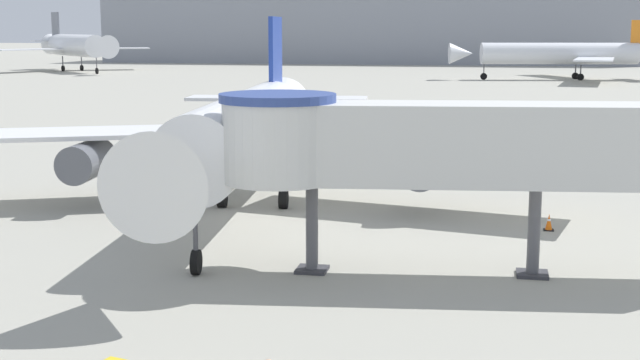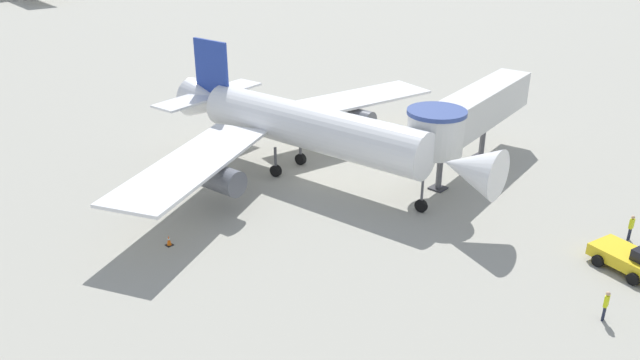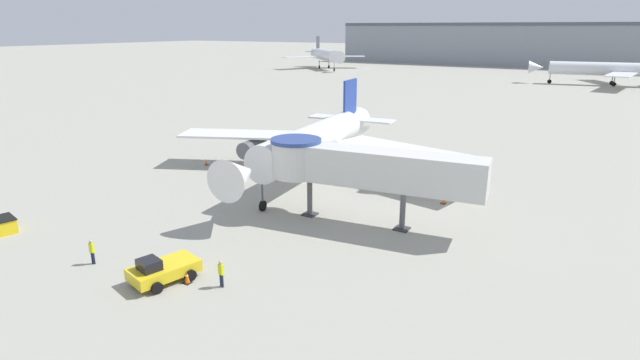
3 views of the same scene
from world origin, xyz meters
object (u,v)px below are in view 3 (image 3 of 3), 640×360
traffic_cone_starboard_wing (443,200)px  ground_crew_marshaller (221,272)px  main_airplane (314,142)px  pushback_tug_yellow (162,270)px  traffic_cone_apron_front (187,278)px  background_jet_gray_tail (326,55)px  jet_bridge (357,166)px  ground_crew_wing_walker (92,250)px  background_jet_orange_tail (605,69)px  traffic_cone_port_wing (206,162)px  service_container_yellow (2,225)px

traffic_cone_starboard_wing → ground_crew_marshaller: bearing=-108.4°
main_airplane → pushback_tug_yellow: 23.45m
main_airplane → pushback_tug_yellow: (2.96, -23.04, -3.14)m
traffic_cone_apron_front → background_jet_gray_tail: 162.74m
jet_bridge → background_jet_gray_tail: background_jet_gray_tail is taller
ground_crew_wing_walker → background_jet_orange_tail: 138.45m
ground_crew_wing_walker → traffic_cone_starboard_wing: bearing=-129.2°
main_airplane → background_jet_orange_tail: 114.60m
traffic_cone_starboard_wing → background_jet_gray_tail: background_jet_gray_tail is taller
jet_bridge → background_jet_gray_tail: (-77.44, 131.33, 0.36)m
traffic_cone_apron_front → ground_crew_marshaller: (2.12, 0.71, 0.61)m
background_jet_gray_tail → background_jet_orange_tail: bearing=-52.0°
ground_crew_wing_walker → background_jet_orange_tail: bearing=-104.3°
jet_bridge → background_jet_orange_tail: bearing=76.9°
pushback_tug_yellow → traffic_cone_port_wing: 27.06m
main_airplane → ground_crew_wing_walker: bearing=-102.1°
traffic_cone_port_wing → ground_crew_wing_walker: 24.67m
service_container_yellow → background_jet_orange_tail: bearing=75.3°
traffic_cone_apron_front → traffic_cone_port_wing: bearing=130.1°
service_container_yellow → pushback_tug_yellow: bearing=2.7°
ground_crew_marshaller → background_jet_gray_tail: 163.06m
pushback_tug_yellow → background_jet_orange_tail: bearing=97.1°
pushback_tug_yellow → service_container_yellow: pushback_tug_yellow is taller
main_airplane → pushback_tug_yellow: bearing=-88.1°
main_airplane → service_container_yellow: main_airplane is taller
main_airplane → traffic_cone_starboard_wing: bearing=-8.2°
jet_bridge → traffic_cone_port_wing: 23.70m
traffic_cone_starboard_wing → ground_crew_marshaller: size_ratio=0.42×
background_jet_gray_tail → traffic_cone_port_wing: bearing=-111.4°
pushback_tug_yellow → background_jet_gray_tail: size_ratio=0.17×
service_container_yellow → traffic_cone_starboard_wing: (26.91, 23.13, -0.23)m
background_jet_orange_tail → jet_bridge: bearing=-16.3°
jet_bridge → service_container_yellow: jet_bridge is taller
ground_crew_wing_walker → service_container_yellow: bearing=-3.4°
ground_crew_marshaller → jet_bridge: bearing=88.2°
traffic_cone_port_wing → traffic_cone_starboard_wing: bearing=1.7°
traffic_cone_port_wing → background_jet_gray_tail: bearing=114.0°
pushback_tug_yellow → service_container_yellow: (-16.27, -0.76, -0.17)m
traffic_cone_port_wing → ground_crew_marshaller: 28.47m
traffic_cone_starboard_wing → jet_bridge: bearing=-121.2°
service_container_yellow → main_airplane: bearing=60.8°
pushback_tug_yellow → traffic_cone_apron_front: 1.61m
traffic_cone_port_wing → traffic_cone_apron_front: bearing=-49.9°
pushback_tug_yellow → ground_crew_marshaller: (3.60, 1.24, 0.23)m
jet_bridge → ground_crew_marshaller: size_ratio=10.00×
traffic_cone_starboard_wing → traffic_cone_apron_front: size_ratio=0.94×
service_container_yellow → ground_crew_marshaller: bearing=5.7°
pushback_tug_yellow → jet_bridge: bearing=83.3°
main_airplane → ground_crew_marshaller: (6.56, -21.81, -2.91)m
background_jet_gray_tail → ground_crew_marshaller: bearing=-108.0°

